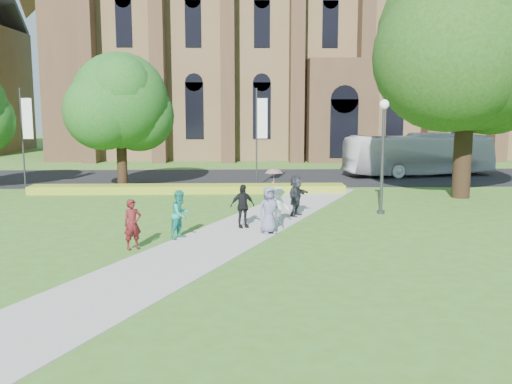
{
  "coord_description": "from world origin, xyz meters",
  "views": [
    {
      "loc": [
        0.9,
        -19.32,
        4.97
      ],
      "look_at": [
        1.58,
        2.83,
        1.6
      ],
      "focal_mm": 40.0,
      "sensor_mm": 36.0,
      "label": 1
    }
  ],
  "objects_px": {
    "large_tree": "(469,40)",
    "pedestrian_0": "(132,224)",
    "streetlamp": "(383,143)",
    "tour_coach": "(419,155)"
  },
  "relations": [
    {
      "from": "large_tree",
      "to": "pedestrian_0",
      "type": "xyz_separation_m",
      "value": [
        -15.78,
        -10.9,
        -7.45
      ]
    },
    {
      "from": "streetlamp",
      "to": "pedestrian_0",
      "type": "xyz_separation_m",
      "value": [
        -10.28,
        -6.4,
        -2.38
      ]
    },
    {
      "from": "tour_coach",
      "to": "streetlamp",
      "type": "bearing_deg",
      "value": 145.9
    },
    {
      "from": "streetlamp",
      "to": "tour_coach",
      "type": "bearing_deg",
      "value": 66.37
    },
    {
      "from": "tour_coach",
      "to": "pedestrian_0",
      "type": "bearing_deg",
      "value": 130.84
    },
    {
      "from": "large_tree",
      "to": "tour_coach",
      "type": "relative_size",
      "value": 1.23
    },
    {
      "from": "streetlamp",
      "to": "pedestrian_0",
      "type": "relative_size",
      "value": 3.01
    },
    {
      "from": "streetlamp",
      "to": "large_tree",
      "type": "relative_size",
      "value": 0.4
    },
    {
      "from": "large_tree",
      "to": "pedestrian_0",
      "type": "height_order",
      "value": "large_tree"
    },
    {
      "from": "tour_coach",
      "to": "large_tree",
      "type": "bearing_deg",
      "value": 165.33
    }
  ]
}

